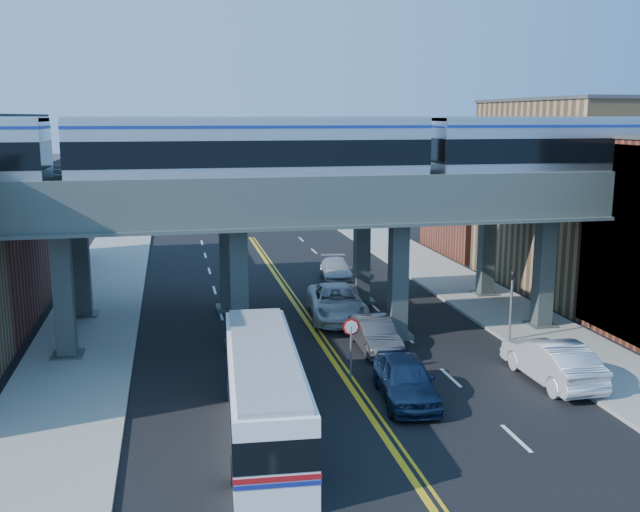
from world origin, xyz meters
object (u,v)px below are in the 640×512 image
Objects in this scene: traffic_signal at (511,298)px; car_parked_curb at (552,361)px; transit_train at (251,153)px; car_lane_a at (406,379)px; transit_bus at (264,392)px; car_lane_b at (375,334)px; car_lane_c at (337,302)px; car_lane_d at (336,270)px; stop_sign at (351,338)px.

car_parked_curb is at bearing -97.59° from traffic_signal.
car_lane_a is at bearing -57.27° from transit_train.
transit_bus is 12.80m from car_parked_curb.
car_lane_a reaches higher than car_lane_b.
car_lane_c is at bearing 96.50° from car_lane_a.
transit_bus reaches higher than car_lane_d.
car_parked_curb is (12.56, 2.40, -0.56)m from transit_bus.
car_lane_d is (7.94, 22.78, -0.77)m from transit_bus.
traffic_signal is at bearing 45.04° from car_lane_a.
car_lane_a is at bearing -69.78° from transit_bus.
transit_train is 10.44m from car_lane_b.
car_parked_curb is at bearing -41.82° from car_lane_b.
stop_sign is at bearing -92.83° from car_lane_c.
transit_bus is 2.28× the size of car_lane_d.
car_lane_d is (1.53, 14.77, -0.05)m from car_lane_b.
car_lane_b is (0.55, 6.25, -0.10)m from car_lane_a.
car_parked_curb is (4.62, -20.38, 0.20)m from car_lane_d.
car_lane_b is at bearing 177.03° from traffic_signal.
car_lane_d is at bearing 84.64° from car_lane_b.
car_lane_a is 1.02× the size of car_lane_d.
stop_sign is 18.50m from car_lane_d.
transit_train is 9.82m from stop_sign.
car_lane_c is (5.86, 13.75, -0.60)m from transit_bus.
car_lane_b is 5.76m from car_lane_c.
car_lane_a is (5.86, 1.76, -0.62)m from transit_bus.
transit_bus is 14.96m from car_lane_c.
car_lane_a is at bearing -88.66° from car_lane_d.
stop_sign reaches higher than car_parked_curb.
car_lane_c is at bearing -95.96° from car_lane_d.
transit_train reaches higher than car_lane_d.
transit_train is 12.69m from car_lane_a.
car_parked_curb is (8.20, -2.25, -0.83)m from stop_sign.
transit_bus is 6.15m from car_lane_a.
transit_train is at bearing 170.89° from traffic_signal.
transit_train is at bearing -32.71° from car_parked_curb.
car_lane_b is at bearing 58.59° from stop_sign.
transit_train reaches higher than car_lane_b.
car_lane_c is at bearing 38.88° from transit_train.
transit_train is 9.05× the size of car_parked_curb.
transit_bus is at bearing -128.13° from car_lane_b.
traffic_signal is 9.57m from car_lane_a.
car_lane_a is (1.50, -2.90, -0.89)m from stop_sign.
transit_bus is at bearing -150.00° from traffic_signal.
transit_train is at bearing 125.57° from stop_sign.
stop_sign is 8.54m from car_parked_curb.
stop_sign reaches higher than car_lane_c.
car_lane_b is at bearing -78.00° from car_lane_c.
stop_sign is 3.38m from car_lane_a.
transit_train is 10.73m from car_lane_c.
car_lane_b reaches higher than car_lane_d.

